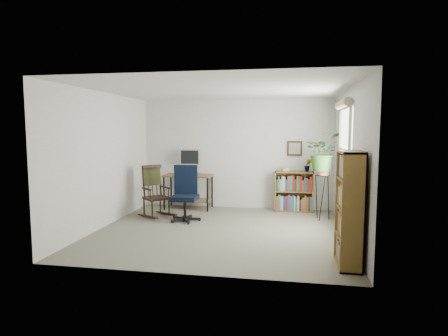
% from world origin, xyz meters
% --- Properties ---
extents(floor, '(4.20, 4.00, 0.00)m').
position_xyz_m(floor, '(0.00, 0.00, 0.00)').
color(floor, gray).
rests_on(floor, ground).
extents(ceiling, '(4.20, 4.00, 0.00)m').
position_xyz_m(ceiling, '(0.00, 0.00, 2.40)').
color(ceiling, silver).
rests_on(ceiling, ground).
extents(wall_back, '(4.20, 0.00, 2.40)m').
position_xyz_m(wall_back, '(0.00, 2.00, 1.20)').
color(wall_back, silver).
rests_on(wall_back, ground).
extents(wall_front, '(4.20, 0.00, 2.40)m').
position_xyz_m(wall_front, '(0.00, -2.00, 1.20)').
color(wall_front, silver).
rests_on(wall_front, ground).
extents(wall_left, '(0.00, 4.00, 2.40)m').
position_xyz_m(wall_left, '(-2.10, 0.00, 1.20)').
color(wall_left, silver).
rests_on(wall_left, ground).
extents(wall_right, '(0.00, 4.00, 2.40)m').
position_xyz_m(wall_right, '(2.10, 0.00, 1.20)').
color(wall_right, silver).
rests_on(wall_right, ground).
extents(window, '(0.12, 1.20, 1.50)m').
position_xyz_m(window, '(2.06, 0.30, 1.40)').
color(window, white).
rests_on(window, wall_right).
extents(desk, '(1.05, 0.58, 0.75)m').
position_xyz_m(desk, '(-1.03, 1.70, 0.38)').
color(desk, brown).
rests_on(desk, floor).
extents(monitor, '(0.46, 0.16, 0.56)m').
position_xyz_m(monitor, '(-1.03, 1.84, 1.03)').
color(monitor, silver).
rests_on(monitor, desk).
extents(keyboard, '(0.40, 0.15, 0.02)m').
position_xyz_m(keyboard, '(-1.03, 1.58, 0.77)').
color(keyboard, black).
rests_on(keyboard, desk).
extents(office_chair, '(0.68, 0.68, 1.08)m').
position_xyz_m(office_chair, '(-0.78, 0.56, 0.54)').
color(office_chair, black).
rests_on(office_chair, floor).
extents(rocking_chair, '(1.03, 1.02, 1.05)m').
position_xyz_m(rocking_chair, '(-1.44, 0.81, 0.53)').
color(rocking_chair, black).
rests_on(rocking_chair, floor).
extents(low_bookshelf, '(0.81, 0.27, 0.86)m').
position_xyz_m(low_bookshelf, '(1.27, 1.82, 0.43)').
color(low_bookshelf, brown).
rests_on(low_bookshelf, floor).
extents(tall_bookshelf, '(0.28, 0.65, 1.47)m').
position_xyz_m(tall_bookshelf, '(1.92, -1.35, 0.74)').
color(tall_bookshelf, brown).
rests_on(tall_bookshelf, floor).
extents(plant_stand, '(0.31, 0.31, 1.02)m').
position_xyz_m(plant_stand, '(1.80, 1.14, 0.51)').
color(plant_stand, black).
rests_on(plant_stand, floor).
extents(spider_plant, '(1.69, 1.88, 1.46)m').
position_xyz_m(spider_plant, '(1.80, 1.14, 1.67)').
color(spider_plant, '#2E6322').
rests_on(spider_plant, plant_stand).
extents(potted_plant_small, '(0.13, 0.24, 0.11)m').
position_xyz_m(potted_plant_small, '(1.55, 1.83, 0.91)').
color(potted_plant_small, '#2E6322').
rests_on(potted_plant_small, low_bookshelf).
extents(framed_picture, '(0.32, 0.04, 0.32)m').
position_xyz_m(framed_picture, '(1.27, 1.97, 1.34)').
color(framed_picture, black).
rests_on(framed_picture, wall_back).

